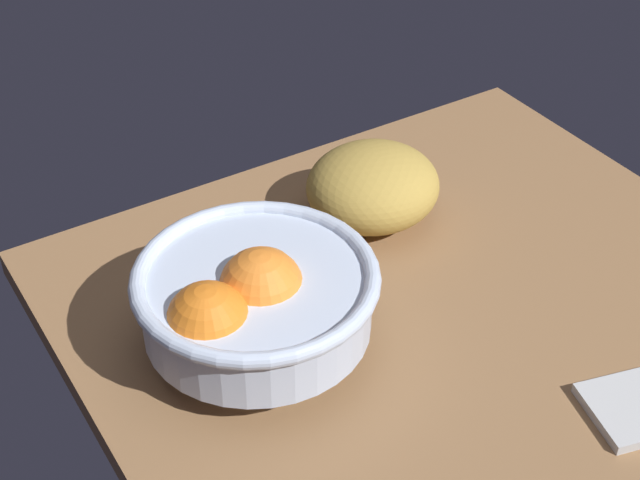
# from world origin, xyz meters

# --- Properties ---
(ground_plane) EXTENTS (0.72, 0.68, 0.03)m
(ground_plane) POSITION_xyz_m (0.00, 0.00, -0.01)
(ground_plane) COLOR olive
(fruit_bowl) EXTENTS (0.23, 0.23, 0.12)m
(fruit_bowl) POSITION_xyz_m (0.19, -0.05, 0.06)
(fruit_bowl) COLOR silver
(fruit_bowl) RESTS_ON ground
(bread_loaf) EXTENTS (0.16, 0.15, 0.09)m
(bread_loaf) POSITION_xyz_m (-0.03, -0.17, 0.04)
(bread_loaf) COLOR #B4923F
(bread_loaf) RESTS_ON ground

